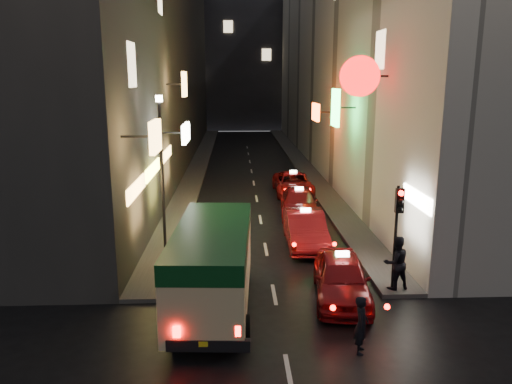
{
  "coord_description": "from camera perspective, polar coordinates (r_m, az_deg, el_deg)",
  "views": [
    {
      "loc": [
        -1.26,
        -6.87,
        7.04
      ],
      "look_at": [
        -0.42,
        13.0,
        2.48
      ],
      "focal_mm": 35.0,
      "sensor_mm": 36.0,
      "label": 1
    }
  ],
  "objects": [
    {
      "name": "building_left",
      "position": [
        41.46,
        -12.22,
        15.35
      ],
      "size": [
        7.58,
        52.0,
        18.0
      ],
      "color": "#353230",
      "rests_on": "ground"
    },
    {
      "name": "building_right",
      "position": [
        41.94,
        10.71,
        15.39
      ],
      "size": [
        7.99,
        52.0,
        18.0
      ],
      "color": "beige",
      "rests_on": "ground"
    },
    {
      "name": "building_far",
      "position": [
        72.99,
        -1.49,
        16.04
      ],
      "size": [
        30.0,
        10.0,
        22.0
      ],
      "primitive_type": "cube",
      "color": "#35353A",
      "rests_on": "ground"
    },
    {
      "name": "sidewalk_left",
      "position": [
        41.56,
        -6.53,
        3.2
      ],
      "size": [
        1.5,
        52.0,
        0.15
      ],
      "primitive_type": "cube",
      "color": "#4E4B48",
      "rests_on": "ground"
    },
    {
      "name": "sidewalk_right",
      "position": [
        41.82,
        5.18,
        3.29
      ],
      "size": [
        1.5,
        52.0,
        0.15
      ],
      "primitive_type": "cube",
      "color": "#4E4B48",
      "rests_on": "ground"
    },
    {
      "name": "minibus",
      "position": [
        15.32,
        -4.98,
        -7.6
      ],
      "size": [
        2.51,
        6.3,
        2.66
      ],
      "color": "beige",
      "rests_on": "ground"
    },
    {
      "name": "taxi_near",
      "position": [
        16.54,
        9.75,
        -9.25
      ],
      "size": [
        2.8,
        5.57,
        1.87
      ],
      "color": "maroon",
      "rests_on": "ground"
    },
    {
      "name": "taxi_second",
      "position": [
        21.42,
        5.65,
        -3.89
      ],
      "size": [
        2.29,
        5.48,
        1.9
      ],
      "color": "maroon",
      "rests_on": "ground"
    },
    {
      "name": "taxi_third",
      "position": [
        26.07,
        4.94,
        -1.0
      ],
      "size": [
        2.38,
        5.1,
        1.75
      ],
      "color": "maroon",
      "rests_on": "ground"
    },
    {
      "name": "taxi_far",
      "position": [
        30.75,
        4.27,
        1.14
      ],
      "size": [
        2.07,
        4.93,
        1.73
      ],
      "color": "maroon",
      "rests_on": "ground"
    },
    {
      "name": "pedestrian_crossing",
      "position": [
        13.63,
        11.97,
        -14.23
      ],
      "size": [
        0.51,
        0.66,
        1.77
      ],
      "primitive_type": "imported",
      "rotation": [
        0.0,
        0.0,
        1.32
      ],
      "color": "black",
      "rests_on": "ground"
    },
    {
      "name": "pedestrian_sidewalk",
      "position": [
        17.28,
        15.72,
        -7.39
      ],
      "size": [
        0.87,
        0.65,
        2.07
      ],
      "primitive_type": "imported",
      "rotation": [
        0.0,
        0.0,
        3.37
      ],
      "color": "black",
      "rests_on": "sidewalk_right"
    },
    {
      "name": "traffic_light",
      "position": [
        16.79,
        15.93,
        -2.62
      ],
      "size": [
        0.26,
        0.43,
        3.5
      ],
      "color": "black",
      "rests_on": "sidewalk_right"
    },
    {
      "name": "lamp_post",
      "position": [
        20.36,
        -10.72,
        3.32
      ],
      "size": [
        0.28,
        0.28,
        6.22
      ],
      "color": "black",
      "rests_on": "sidewalk_left"
    }
  ]
}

